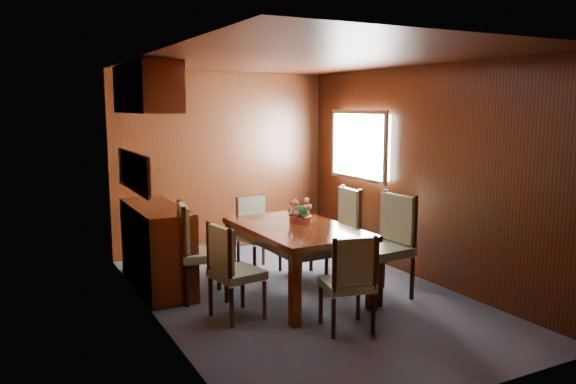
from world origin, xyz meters
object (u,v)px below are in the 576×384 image
chair_right_near (389,239)px  chair_left_near (230,266)px  chair_head (350,278)px  dining_table (296,236)px  flower_centerpiece (301,211)px  sideboard (157,247)px

chair_right_near → chair_left_near: bearing=80.7°
chair_head → dining_table: bearing=100.1°
chair_left_near → flower_centerpiece: (0.97, 0.43, 0.36)m
dining_table → chair_head: size_ratio=1.81×
sideboard → chair_left_near: (0.36, -1.22, 0.05)m
chair_left_near → chair_head: chair_left_near is taller
chair_left_near → flower_centerpiece: flower_centerpiece is taller
sideboard → chair_right_near: bearing=-33.6°
sideboard → chair_left_near: 1.28m
chair_head → flower_centerpiece: (0.17, 1.18, 0.37)m
dining_table → flower_centerpiece: bearing=44.8°
dining_table → chair_right_near: bearing=-28.9°
chair_left_near → chair_head: bearing=37.0°
sideboard → flower_centerpiece: (1.33, -0.80, 0.41)m
sideboard → chair_head: size_ratio=1.59×
chair_head → chair_right_near: bearing=47.2°
dining_table → chair_head: chair_head is taller
dining_table → flower_centerpiece: 0.29m
chair_right_near → flower_centerpiece: (-0.72, 0.56, 0.27)m
chair_left_near → chair_head: (0.80, -0.75, -0.01)m
sideboard → dining_table: sideboard is taller
chair_left_near → chair_right_near: size_ratio=0.84×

